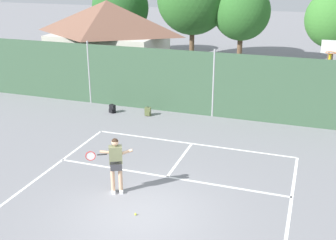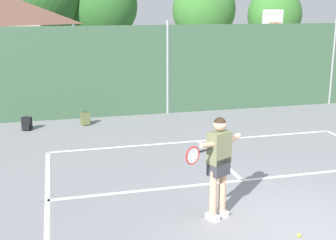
{
  "view_description": "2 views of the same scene",
  "coord_description": "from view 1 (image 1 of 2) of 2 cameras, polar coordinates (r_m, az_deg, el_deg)",
  "views": [
    {
      "loc": [
        4.24,
        -9.64,
        6.77
      ],
      "look_at": [
        -0.93,
        5.24,
        0.99
      ],
      "focal_mm": 45.28,
      "sensor_mm": 36.0,
      "label": 1
    },
    {
      "loc": [
        -3.83,
        -5.9,
        3.68
      ],
      "look_at": [
        -1.23,
        4.18,
        1.02
      ],
      "focal_mm": 47.7,
      "sensor_mm": 36.0,
      "label": 2
    }
  ],
  "objects": [
    {
      "name": "ground_plane",
      "position": [
        12.52,
        -3.96,
        -12.65
      ],
      "size": [
        120.0,
        120.0,
        0.0
      ],
      "primitive_type": "plane",
      "color": "gray"
    },
    {
      "name": "court_markings",
      "position": [
        13.02,
        -2.83,
        -11.2
      ],
      "size": [
        8.3,
        11.1,
        0.01
      ],
      "color": "white",
      "rests_on": "ground"
    },
    {
      "name": "chainlink_fence",
      "position": [
        19.82,
        6.13,
        4.71
      ],
      "size": [
        26.09,
        0.09,
        3.22
      ],
      "color": "#38563D",
      "rests_on": "ground"
    },
    {
      "name": "basketball_hoop",
      "position": [
        21.24,
        20.83,
        6.71
      ],
      "size": [
        0.9,
        0.67,
        3.55
      ],
      "color": "yellow",
      "rests_on": "ground"
    },
    {
      "name": "clubhouse_building",
      "position": [
        25.74,
        -8.05,
        10.46
      ],
      "size": [
        6.82,
        4.55,
        4.87
      ],
      "color": "beige",
      "rests_on": "ground"
    },
    {
      "name": "treeline_backdrop",
      "position": [
        31.11,
        7.68,
        14.66
      ],
      "size": [
        24.17,
        4.68,
        7.12
      ],
      "color": "brown",
      "rests_on": "ground"
    },
    {
      "name": "tennis_player",
      "position": [
        13.17,
        -7.09,
        -5.48
      ],
      "size": [
        1.25,
        0.8,
        1.85
      ],
      "color": "silver",
      "rests_on": "ground"
    },
    {
      "name": "tennis_ball",
      "position": [
        12.5,
        -4.41,
        -12.52
      ],
      "size": [
        0.07,
        0.07,
        0.07
      ],
      "primitive_type": "sphere",
      "color": "#CCE033",
      "rests_on": "ground"
    },
    {
      "name": "backpack_black",
      "position": [
        20.76,
        -7.51,
        1.49
      ],
      "size": [
        0.32,
        0.31,
        0.46
      ],
      "color": "black",
      "rests_on": "ground"
    },
    {
      "name": "backpack_olive",
      "position": [
        20.21,
        -2.74,
        1.13
      ],
      "size": [
        0.3,
        0.27,
        0.46
      ],
      "color": "#566038",
      "rests_on": "ground"
    }
  ]
}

